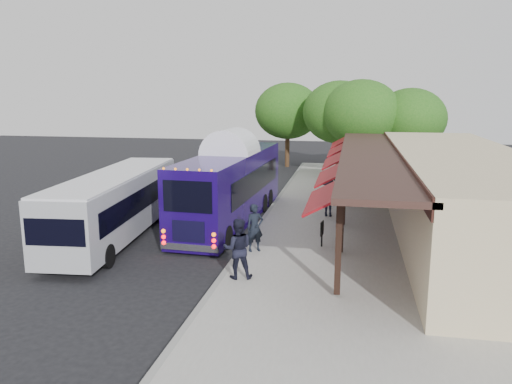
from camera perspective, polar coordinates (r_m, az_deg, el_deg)
The scene contains 15 objects.
ground at distance 19.33m, azimuth -1.74°, elevation -6.80°, with size 90.00×90.00×0.00m, color black.
sidewalk at distance 22.73m, azimuth 12.97°, elevation -4.11°, with size 10.00×40.00×0.15m, color #9E9B93.
curb at distance 23.06m, azimuth 0.57°, elevation -3.59°, with size 0.20×40.00×0.16m, color gray.
station_shelter at distance 22.73m, azimuth 21.72°, elevation -0.05°, with size 8.15×20.00×3.60m.
coach_bus at distance 23.31m, azimuth -2.90°, elevation 1.07°, with size 2.87×10.98×3.48m.
city_bus at distance 21.48m, azimuth -15.70°, elevation -1.18°, with size 3.11×10.36×2.74m.
ped_a at distance 18.65m, azimuth -0.14°, elevation -4.10°, with size 0.66×0.43×1.80m, color black.
ped_b at distance 15.99m, azimuth -2.10°, elevation -6.48°, with size 0.95×0.74×1.95m, color black.
ped_c at distance 28.13m, azimuth 8.45°, elevation 0.87°, with size 0.96×0.40×1.63m, color black.
ped_d at distance 24.13m, azimuth 8.32°, elevation -0.65°, with size 1.17×0.67×1.81m, color black.
sign_board at distance 19.39m, azimuth 7.54°, elevation -4.28°, with size 0.12×0.45×1.00m.
tree_left at distance 37.26m, azimuth 9.53°, elevation 8.97°, with size 5.37×5.37×6.87m.
tree_mid at distance 35.69m, azimuth 11.94°, elevation 8.83°, with size 5.40×5.40×6.91m.
tree_right at distance 36.54m, azimuth 17.22°, elevation 8.01°, with size 4.94×4.94×6.33m.
tree_far at distance 40.77m, azimuth 3.65°, elevation 9.21°, with size 5.30×5.30×6.79m.
Camera 1 is at (4.06, -17.92, 6.01)m, focal length 35.00 mm.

